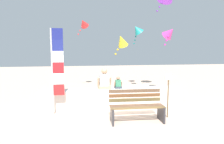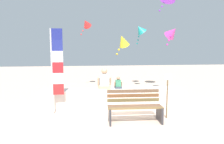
{
  "view_description": "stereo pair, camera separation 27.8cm",
  "coord_description": "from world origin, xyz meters",
  "px_view_note": "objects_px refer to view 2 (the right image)",
  "views": [
    {
      "loc": [
        -1.15,
        -5.28,
        2.02
      ],
      "look_at": [
        -0.02,
        1.34,
        1.26
      ],
      "focal_mm": 30.8,
      "sensor_mm": 36.0,
      "label": 1
    },
    {
      "loc": [
        -0.88,
        -5.32,
        2.02
      ],
      "look_at": [
        -0.02,
        1.34,
        1.26
      ],
      "focal_mm": 30.8,
      "sensor_mm": 36.0,
      "label": 2
    }
  ],
  "objects_px": {
    "kite_teal": "(140,30)",
    "kite_red": "(86,23)",
    "flag_banner": "(55,66)",
    "kite_magenta": "(172,32)",
    "park_bench": "(135,107)",
    "kite_yellow": "(123,41)",
    "person_adult": "(104,81)",
    "sign_post": "(167,92)",
    "person_child": "(118,84)"
  },
  "relations": [
    {
      "from": "person_child",
      "to": "sign_post",
      "type": "xyz_separation_m",
      "value": [
        1.25,
        -1.39,
        -0.04
      ]
    },
    {
      "from": "kite_magenta",
      "to": "sign_post",
      "type": "distance_m",
      "value": 3.74
    },
    {
      "from": "kite_teal",
      "to": "person_child",
      "type": "bearing_deg",
      "value": -117.34
    },
    {
      "from": "person_child",
      "to": "kite_red",
      "type": "distance_m",
      "value": 4.22
    },
    {
      "from": "kite_teal",
      "to": "kite_red",
      "type": "height_order",
      "value": "kite_red"
    },
    {
      "from": "person_child",
      "to": "kite_teal",
      "type": "xyz_separation_m",
      "value": [
        1.7,
        3.28,
        2.28
      ]
    },
    {
      "from": "kite_yellow",
      "to": "sign_post",
      "type": "distance_m",
      "value": 3.05
    },
    {
      "from": "flag_banner",
      "to": "kite_yellow",
      "type": "bearing_deg",
      "value": 33.33
    },
    {
      "from": "park_bench",
      "to": "person_child",
      "type": "xyz_separation_m",
      "value": [
        -0.23,
        1.52,
        0.42
      ]
    },
    {
      "from": "flag_banner",
      "to": "kite_magenta",
      "type": "bearing_deg",
      "value": 23.11
    },
    {
      "from": "person_adult",
      "to": "park_bench",
      "type": "bearing_deg",
      "value": -64.59
    },
    {
      "from": "person_child",
      "to": "sign_post",
      "type": "distance_m",
      "value": 1.87
    },
    {
      "from": "person_child",
      "to": "sign_post",
      "type": "bearing_deg",
      "value": -48.09
    },
    {
      "from": "person_child",
      "to": "kite_red",
      "type": "xyz_separation_m",
      "value": [
        -1.12,
        3.19,
        2.53
      ]
    },
    {
      "from": "kite_magenta",
      "to": "person_adult",
      "type": "bearing_deg",
      "value": -155.23
    },
    {
      "from": "kite_yellow",
      "to": "sign_post",
      "type": "relative_size",
      "value": 0.66
    },
    {
      "from": "park_bench",
      "to": "flag_banner",
      "type": "xyz_separation_m",
      "value": [
        -2.3,
        0.96,
        1.12
      ]
    },
    {
      "from": "person_adult",
      "to": "kite_teal",
      "type": "xyz_separation_m",
      "value": [
        2.19,
        3.28,
        2.16
      ]
    },
    {
      "from": "kite_magenta",
      "to": "kite_teal",
      "type": "relative_size",
      "value": 0.85
    },
    {
      "from": "park_bench",
      "to": "kite_teal",
      "type": "bearing_deg",
      "value": 72.98
    },
    {
      "from": "person_child",
      "to": "kite_yellow",
      "type": "bearing_deg",
      "value": 71.14
    },
    {
      "from": "park_bench",
      "to": "kite_magenta",
      "type": "distance_m",
      "value": 4.5
    },
    {
      "from": "person_adult",
      "to": "kite_teal",
      "type": "relative_size",
      "value": 0.68
    },
    {
      "from": "person_child",
      "to": "park_bench",
      "type": "bearing_deg",
      "value": -81.6
    },
    {
      "from": "kite_teal",
      "to": "flag_banner",
      "type": "bearing_deg",
      "value": -134.45
    },
    {
      "from": "person_adult",
      "to": "person_child",
      "type": "distance_m",
      "value": 0.51
    },
    {
      "from": "person_adult",
      "to": "sign_post",
      "type": "bearing_deg",
      "value": -38.51
    },
    {
      "from": "park_bench",
      "to": "kite_yellow",
      "type": "bearing_deg",
      "value": 87.14
    },
    {
      "from": "kite_red",
      "to": "kite_magenta",
      "type": "bearing_deg",
      "value": -25.04
    },
    {
      "from": "person_child",
      "to": "sign_post",
      "type": "relative_size",
      "value": 0.32
    },
    {
      "from": "kite_yellow",
      "to": "person_adult",
      "type": "bearing_deg",
      "value": -129.5
    },
    {
      "from": "kite_magenta",
      "to": "kite_yellow",
      "type": "bearing_deg",
      "value": -169.8
    },
    {
      "from": "kite_yellow",
      "to": "kite_red",
      "type": "distance_m",
      "value": 2.78
    },
    {
      "from": "kite_yellow",
      "to": "sign_post",
      "type": "height_order",
      "value": "kite_yellow"
    },
    {
      "from": "kite_magenta",
      "to": "sign_post",
      "type": "xyz_separation_m",
      "value": [
        -1.38,
        -2.83,
        -2.02
      ]
    },
    {
      "from": "kite_yellow",
      "to": "kite_magenta",
      "type": "relative_size",
      "value": 0.96
    },
    {
      "from": "kite_magenta",
      "to": "kite_teal",
      "type": "bearing_deg",
      "value": 116.86
    },
    {
      "from": "park_bench",
      "to": "kite_yellow",
      "type": "xyz_separation_m",
      "value": [
        0.13,
        2.56,
        1.99
      ]
    },
    {
      "from": "kite_magenta",
      "to": "sign_post",
      "type": "height_order",
      "value": "kite_magenta"
    },
    {
      "from": "kite_yellow",
      "to": "kite_teal",
      "type": "bearing_deg",
      "value": 59.13
    },
    {
      "from": "kite_yellow",
      "to": "kite_red",
      "type": "relative_size",
      "value": 1.03
    },
    {
      "from": "kite_magenta",
      "to": "kite_red",
      "type": "relative_size",
      "value": 1.07
    },
    {
      "from": "sign_post",
      "to": "person_adult",
      "type": "bearing_deg",
      "value": 141.49
    },
    {
      "from": "person_child",
      "to": "kite_magenta",
      "type": "relative_size",
      "value": 0.47
    },
    {
      "from": "kite_yellow",
      "to": "sign_post",
      "type": "bearing_deg",
      "value": -69.72
    },
    {
      "from": "person_adult",
      "to": "kite_teal",
      "type": "bearing_deg",
      "value": 56.21
    },
    {
      "from": "person_adult",
      "to": "kite_red",
      "type": "distance_m",
      "value": 4.05
    },
    {
      "from": "flag_banner",
      "to": "kite_magenta",
      "type": "height_order",
      "value": "kite_magenta"
    },
    {
      "from": "kite_magenta",
      "to": "kite_teal",
      "type": "distance_m",
      "value": 2.08
    },
    {
      "from": "person_child",
      "to": "kite_yellow",
      "type": "relative_size",
      "value": 0.48
    }
  ]
}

